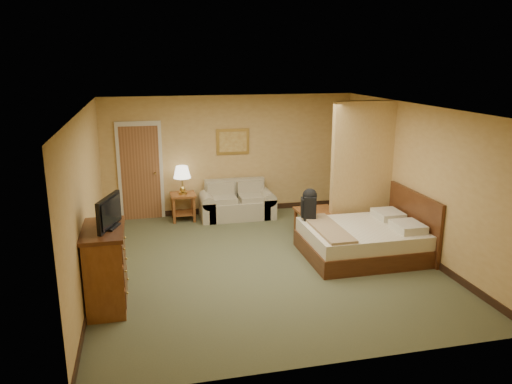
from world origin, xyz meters
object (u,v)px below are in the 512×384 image
object	(u,v)px
loveseat	(237,206)
bed	(366,239)
coffee_table	(317,217)
dresser	(106,267)

from	to	relation	value
loveseat	bed	xyz separation A→B (m)	(1.77, -2.67, 0.04)
loveseat	coffee_table	bearing A→B (deg)	-47.45
bed	dresser	bearing A→B (deg)	-168.27
dresser	bed	size ratio (longest dim) A/B	0.57
loveseat	bed	bearing A→B (deg)	-56.40
coffee_table	dresser	size ratio (longest dim) A/B	0.68
loveseat	coffee_table	size ratio (longest dim) A/B	2.04
coffee_table	bed	world-z (taller)	bed
coffee_table	bed	bearing A→B (deg)	-69.66
loveseat	dresser	xyz separation A→B (m)	(-2.52, -3.56, 0.31)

